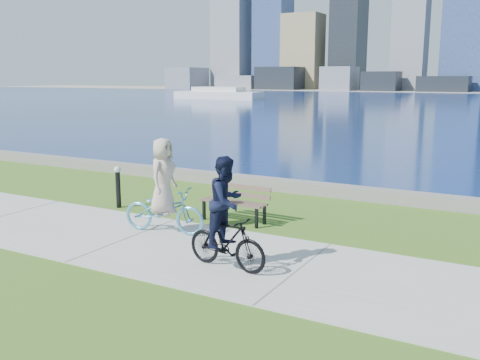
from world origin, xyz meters
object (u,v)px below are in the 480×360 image
object	(u,v)px
bollard_lamp	(118,184)
cyclist_woman	(164,198)
park_bench	(236,200)
cyclist_man	(227,222)

from	to	relation	value
bollard_lamp	cyclist_woman	size ratio (longest dim) A/B	0.53
park_bench	cyclist_woman	world-z (taller)	cyclist_woman
cyclist_woman	bollard_lamp	bearing A→B (deg)	53.51
cyclist_woman	cyclist_man	size ratio (longest dim) A/B	1.03
cyclist_woman	cyclist_man	world-z (taller)	cyclist_woman
bollard_lamp	cyclist_man	xyz separation A→B (m)	(4.91, -2.64, 0.25)
cyclist_man	cyclist_woman	bearing A→B (deg)	66.95
bollard_lamp	cyclist_man	bearing A→B (deg)	-28.24
park_bench	cyclist_woman	bearing A→B (deg)	-116.21
park_bench	cyclist_man	size ratio (longest dim) A/B	0.83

